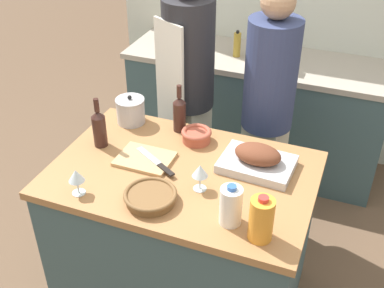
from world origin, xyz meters
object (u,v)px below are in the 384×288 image
at_px(wine_bottle_green, 179,113).
at_px(stand_mixer, 264,47).
at_px(mixing_bowl, 196,135).
at_px(milk_jug, 231,206).
at_px(wine_bottle_dark, 99,127).
at_px(condiment_bottle_short, 237,45).
at_px(condiment_bottle_tall, 266,43).
at_px(person_cook_aproned, 188,86).
at_px(person_cook_guest, 268,106).
at_px(juice_jug, 261,219).
at_px(wicker_basket, 150,197).
at_px(wine_glass_left, 200,172).
at_px(wine_glass_right, 76,176).
at_px(stock_pot, 131,111).
at_px(knife_chef, 156,162).
at_px(cutting_board, 145,159).
at_px(roasting_pan, 257,160).
at_px(condiment_bottle_extra, 179,36).

height_order(wine_bottle_green, stand_mixer, stand_mixer).
bearing_deg(mixing_bowl, milk_jug, -56.23).
relative_size(wine_bottle_dark, condiment_bottle_short, 1.43).
distance_m(wine_bottle_green, wine_bottle_dark, 0.43).
bearing_deg(condiment_bottle_tall, wine_bottle_green, -98.11).
height_order(person_cook_aproned, person_cook_guest, person_cook_aproned).
bearing_deg(juice_jug, wicker_basket, 175.51).
distance_m(wine_glass_left, wine_glass_right, 0.55).
relative_size(mixing_bowl, condiment_bottle_tall, 1.15).
bearing_deg(stock_pot, wine_bottle_dark, -98.48).
distance_m(mixing_bowl, milk_jug, 0.63).
distance_m(wine_bottle_dark, wine_glass_right, 0.39).
xyz_separation_m(wicker_basket, knife_chef, (-0.09, 0.25, -0.01)).
xyz_separation_m(cutting_board, milk_jug, (0.53, -0.27, 0.08)).
xyz_separation_m(wine_bottle_dark, stand_mixer, (0.53, 1.28, 0.03)).
height_order(knife_chef, stand_mixer, stand_mixer).
bearing_deg(condiment_bottle_tall, condiment_bottle_short, -136.98).
bearing_deg(stand_mixer, wicker_basket, -93.60).
bearing_deg(person_cook_aproned, cutting_board, -57.81).
bearing_deg(stock_pot, wine_glass_left, -36.39).
bearing_deg(wine_bottle_dark, wine_bottle_green, 41.16).
distance_m(cutting_board, person_cook_aproned, 0.75).
bearing_deg(wine_bottle_green, milk_jug, -51.41).
height_order(wine_bottle_green, wine_glass_right, wine_bottle_green).
bearing_deg(milk_jug, roasting_pan, 89.09).
bearing_deg(condiment_bottle_extra, wine_bottle_dark, -84.32).
distance_m(mixing_bowl, condiment_bottle_tall, 1.30).
relative_size(mixing_bowl, wine_bottle_dark, 0.59).
distance_m(roasting_pan, stand_mixer, 1.21).
bearing_deg(person_cook_guest, wine_glass_right, -101.52).
distance_m(wicker_basket, milk_jug, 0.37).
height_order(cutting_board, mixing_bowl, mixing_bowl).
xyz_separation_m(mixing_bowl, wine_glass_left, (0.16, -0.37, 0.06)).
xyz_separation_m(wine_glass_left, person_cook_aproned, (-0.40, 0.85, -0.05)).
height_order(milk_jug, condiment_bottle_short, same).
distance_m(wicker_basket, mixing_bowl, 0.53).
height_order(roasting_pan, wine_glass_left, wine_glass_left).
bearing_deg(wine_bottle_green, wine_glass_left, -57.26).
distance_m(condiment_bottle_tall, condiment_bottle_extra, 0.65).
bearing_deg(person_cook_guest, stand_mixer, 125.60).
bearing_deg(person_cook_aproned, mixing_bowl, -36.48).
height_order(roasting_pan, wine_glass_right, wine_glass_right).
bearing_deg(condiment_bottle_short, wine_glass_right, -97.30).
relative_size(roasting_pan, condiment_bottle_tall, 2.61).
bearing_deg(wine_bottle_green, stand_mixer, 78.13).
bearing_deg(wine_glass_left, condiment_bottle_extra, 115.68).
distance_m(wine_bottle_dark, person_cook_aproned, 0.73).
height_order(condiment_bottle_short, condiment_bottle_extra, condiment_bottle_short).
height_order(wicker_basket, wine_glass_left, wine_glass_left).
bearing_deg(wine_bottle_green, person_cook_aproned, 105.53).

